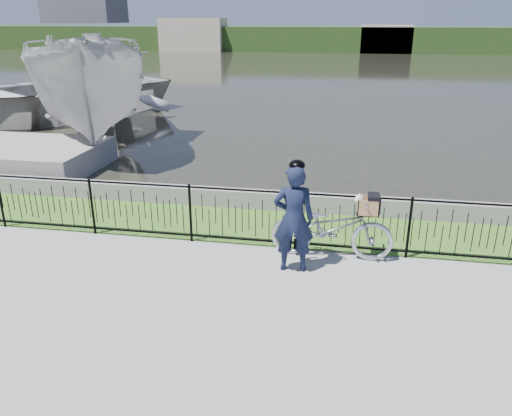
% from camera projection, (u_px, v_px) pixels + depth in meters
% --- Properties ---
extents(ground, '(120.00, 120.00, 0.00)m').
position_uv_depth(ground, '(222.00, 287.00, 7.99)').
color(ground, gray).
rests_on(ground, ground).
extents(grass_strip, '(60.00, 2.00, 0.01)m').
position_uv_depth(grass_strip, '(252.00, 225.00, 10.38)').
color(grass_strip, '#3D6820').
rests_on(grass_strip, ground).
extents(water, '(120.00, 120.00, 0.00)m').
position_uv_depth(water, '(325.00, 74.00, 38.33)').
color(water, black).
rests_on(water, ground).
extents(quay_wall, '(60.00, 0.30, 0.40)m').
position_uv_depth(quay_wall, '(260.00, 200.00, 11.23)').
color(quay_wall, gray).
rests_on(quay_wall, ground).
extents(fence, '(14.00, 0.06, 1.15)m').
position_uv_depth(fence, '(242.00, 217.00, 9.26)').
color(fence, black).
rests_on(fence, ground).
extents(far_treeline, '(120.00, 6.00, 3.00)m').
position_uv_depth(far_treeline, '(336.00, 39.00, 62.62)').
color(far_treeline, '#29441A').
rests_on(far_treeline, ground).
extents(far_building_left, '(8.00, 4.00, 4.00)m').
position_uv_depth(far_building_left, '(193.00, 35.00, 63.57)').
color(far_building_left, '#B0A38D').
rests_on(far_building_left, ground).
extents(far_building_right, '(6.00, 3.00, 3.20)m').
position_uv_depth(far_building_right, '(386.00, 39.00, 60.21)').
color(far_building_right, '#B0A38D').
rests_on(far_building_right, ground).
extents(bicycle_rig, '(2.15, 0.75, 1.24)m').
position_uv_depth(bicycle_rig, '(332.00, 227.00, 8.80)').
color(bicycle_rig, '#B2B9BF').
rests_on(bicycle_rig, ground).
extents(cyclist, '(0.72, 0.51, 1.92)m').
position_uv_depth(cyclist, '(294.00, 218.00, 8.22)').
color(cyclist, black).
rests_on(cyclist, ground).
extents(boat_near, '(7.34, 10.14, 5.48)m').
position_uv_depth(boat_near, '(93.00, 84.00, 16.60)').
color(boat_near, '#AAAAAA').
rests_on(boat_near, water).
extents(boat_far, '(11.69, 12.54, 2.12)m').
position_uv_depth(boat_far, '(52.00, 93.00, 21.04)').
color(boat_far, '#AAAAAA').
rests_on(boat_far, water).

